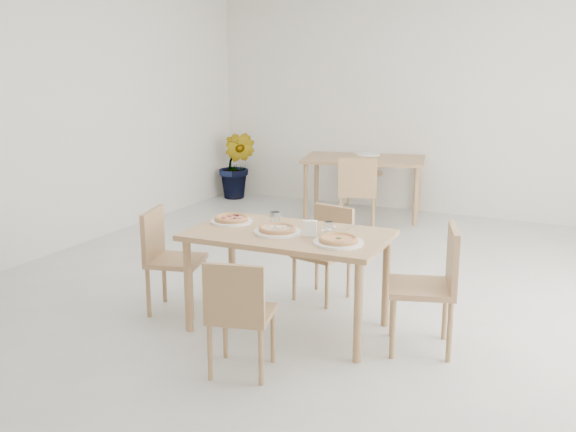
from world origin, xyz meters
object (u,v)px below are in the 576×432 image
at_px(chair_south, 239,310).
at_px(plate_margherita, 338,242).
at_px(chair_north, 327,246).
at_px(chair_west, 167,253).
at_px(chair_back_n, 371,166).
at_px(main_table, 288,244).
at_px(tumbler_a, 275,218).
at_px(pizza_mushroom, 277,229).
at_px(potted_plant, 237,165).
at_px(plate_mushroom, 277,232).
at_px(second_table, 364,164).
at_px(plate_empty, 368,154).
at_px(pizza_pepperoni, 231,218).
at_px(chair_east, 434,279).
at_px(napkin_holder, 310,229).
at_px(tumbler_b, 329,228).
at_px(plate_pepperoni, 232,221).
at_px(chair_back_s, 358,188).
at_px(pizza_margherita, 339,239).

xyz_separation_m(chair_south, plate_margherita, (0.38, 0.73, 0.30)).
bearing_deg(chair_north, chair_west, -129.37).
bearing_deg(chair_back_n, chair_south, -75.74).
relative_size(main_table, tumbler_a, 14.44).
distance_m(pizza_mushroom, potted_plant, 4.74).
bearing_deg(potted_plant, plate_mushroom, -56.02).
bearing_deg(chair_north, second_table, 115.07).
height_order(plate_mushroom, potted_plant, potted_plant).
height_order(chair_north, plate_empty, chair_north).
distance_m(pizza_pepperoni, tumbler_a, 0.35).
distance_m(chair_south, plate_mushroom, 0.85).
height_order(chair_east, napkin_holder, chair_east).
bearing_deg(plate_empty, main_table, -78.85).
xyz_separation_m(plate_mushroom, pizza_mushroom, (-0.00, 0.00, 0.02)).
bearing_deg(pizza_mushroom, chair_west, -177.49).
height_order(tumbler_b, potted_plant, potted_plant).
bearing_deg(plate_margherita, plate_pepperoni, 168.85).
xyz_separation_m(chair_east, potted_plant, (-3.78, 3.77, -0.04)).
bearing_deg(plate_margherita, chair_back_s, 107.90).
xyz_separation_m(plate_margherita, pizza_pepperoni, (-0.97, 0.19, 0.02)).
bearing_deg(second_table, chair_west, -107.58).
bearing_deg(tumbler_a, plate_margherita, -22.84).
bearing_deg(second_table, chair_east, -76.08).
distance_m(chair_east, chair_back_n, 4.70).
height_order(tumbler_b, chair_back_s, chair_back_s).
bearing_deg(pizza_margherita, chair_west, 179.18).
xyz_separation_m(chair_south, pizza_mushroom, (-0.13, 0.79, 0.33)).
distance_m(chair_south, plate_margherita, 0.87).
relative_size(plate_pepperoni, napkin_holder, 2.65).
distance_m(chair_north, potted_plant, 4.12).
relative_size(pizza_margherita, potted_plant, 0.37).
bearing_deg(chair_west, napkin_holder, -103.94).
relative_size(plate_mushroom, plate_empty, 1.05).
distance_m(chair_north, tumbler_a, 0.72).
distance_m(chair_east, plate_empty, 4.23).
bearing_deg(tumbler_a, tumbler_b, -5.61).
xyz_separation_m(chair_east, plate_mushroom, (-1.13, -0.16, 0.24)).
height_order(chair_north, chair_back_n, chair_back_n).
xyz_separation_m(plate_pepperoni, plate_empty, (-0.24, 3.83, 0.00)).
distance_m(chair_west, pizza_mushroom, 1.02).
bearing_deg(chair_back_n, chair_west, -87.94).
distance_m(chair_east, tumbler_b, 0.84).
relative_size(chair_south, potted_plant, 0.82).
bearing_deg(tumbler_b, chair_south, -102.87).
bearing_deg(napkin_holder, plate_pepperoni, 149.66).
xyz_separation_m(plate_mushroom, second_table, (-0.67, 3.71, -0.09)).
xyz_separation_m(plate_mushroom, tumbler_b, (0.34, 0.16, 0.04)).
bearing_deg(chair_south, plate_margherita, -132.17).
distance_m(tumbler_a, tumbler_b, 0.47).
xyz_separation_m(tumbler_b, chair_back_s, (-0.81, 2.79, -0.28)).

